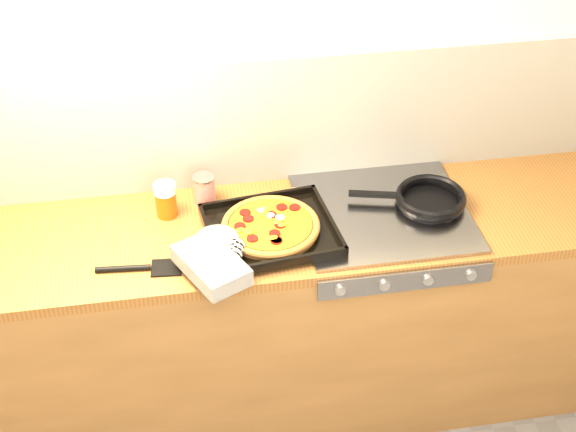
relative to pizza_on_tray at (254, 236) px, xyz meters
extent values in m
plane|color=beige|center=(0.03, 0.41, 0.30)|extent=(3.20, 0.00, 3.20)
cube|color=white|center=(0.03, 0.39, 0.20)|extent=(3.20, 0.02, 0.50)
cube|color=olive|center=(0.03, 0.11, -0.52)|extent=(3.20, 0.60, 0.86)
cube|color=brown|center=(0.03, 0.11, -0.07)|extent=(3.20, 0.60, 0.04)
cube|color=gray|center=(0.48, -0.19, -0.10)|extent=(0.60, 0.03, 0.08)
cylinder|color=#A5A5AA|center=(0.26, -0.21, -0.10)|extent=(0.04, 0.02, 0.04)
cylinder|color=#A5A5AA|center=(0.41, -0.21, -0.10)|extent=(0.04, 0.02, 0.04)
cylinder|color=#A5A5AA|center=(0.56, -0.21, -0.10)|extent=(0.04, 0.02, 0.04)
cylinder|color=#A5A5AA|center=(0.71, -0.21, -0.10)|extent=(0.04, 0.02, 0.04)
cube|color=gray|center=(0.48, 0.11, -0.04)|extent=(0.60, 0.56, 0.02)
cube|color=black|center=(0.06, 0.04, -0.02)|extent=(0.48, 0.43, 0.01)
cube|color=black|center=(0.04, 0.23, -0.01)|extent=(0.43, 0.06, 0.02)
cube|color=black|center=(0.08, -0.14, -0.01)|extent=(0.43, 0.06, 0.02)
cube|color=black|center=(0.27, 0.07, -0.01)|extent=(0.06, 0.38, 0.02)
cube|color=black|center=(-0.15, 0.02, -0.01)|extent=(0.06, 0.38, 0.02)
cylinder|color=olive|center=(0.06, 0.04, -0.01)|extent=(0.36, 0.36, 0.02)
torus|color=olive|center=(0.06, 0.04, 0.00)|extent=(0.38, 0.38, 0.03)
cylinder|color=orange|center=(0.06, 0.04, 0.01)|extent=(0.32, 0.32, 0.01)
cylinder|color=maroon|center=(0.09, 0.03, 0.01)|extent=(0.04, 0.04, 0.01)
cylinder|color=maroon|center=(-0.02, 0.12, 0.01)|extent=(0.04, 0.04, 0.01)
cylinder|color=maroon|center=(0.07, -0.05, 0.01)|extent=(0.04, 0.04, 0.01)
cylinder|color=maroon|center=(-0.04, 0.04, 0.01)|extent=(0.04, 0.04, 0.01)
cylinder|color=maroon|center=(0.12, 0.13, 0.01)|extent=(0.04, 0.04, 0.01)
cylinder|color=maroon|center=(0.07, 0.09, 0.01)|extent=(0.04, 0.04, 0.01)
cylinder|color=maroon|center=(-0.01, -0.03, 0.01)|extent=(0.04, 0.04, 0.01)
cylinder|color=maroon|center=(0.16, 0.12, 0.01)|extent=(0.04, 0.04, 0.01)
cylinder|color=maroon|center=(0.07, -0.05, 0.01)|extent=(0.04, 0.04, 0.01)
cylinder|color=maroon|center=(0.07, -0.01, 0.01)|extent=(0.04, 0.04, 0.01)
cylinder|color=maroon|center=(-0.01, 0.08, 0.01)|extent=(0.04, 0.04, 0.01)
ellipsoid|color=yellow|center=(-0.02, 0.02, 0.01)|extent=(0.04, 0.03, 0.01)
ellipsoid|color=yellow|center=(-0.04, 0.02, 0.01)|extent=(0.04, 0.03, 0.01)
ellipsoid|color=yellow|center=(0.05, 0.09, 0.01)|extent=(0.04, 0.03, 0.01)
ellipsoid|color=yellow|center=(0.04, 0.13, 0.01)|extent=(0.04, 0.03, 0.01)
ellipsoid|color=yellow|center=(0.06, -0.04, 0.01)|extent=(0.04, 0.03, 0.01)
ellipsoid|color=yellow|center=(0.10, 0.03, 0.01)|extent=(0.04, 0.03, 0.01)
ellipsoid|color=yellow|center=(0.09, 0.04, 0.01)|extent=(0.04, 0.03, 0.01)
ellipsoid|color=yellow|center=(-0.01, 0.01, 0.01)|extent=(0.04, 0.03, 0.01)
ellipsoid|color=yellow|center=(0.06, 0.12, 0.01)|extent=(0.04, 0.03, 0.01)
ellipsoid|color=silver|center=(0.04, 0.13, 0.01)|extent=(0.04, 0.04, 0.01)
ellipsoid|color=silver|center=(0.07, 0.09, 0.01)|extent=(0.04, 0.04, 0.01)
ellipsoid|color=silver|center=(0.10, 0.07, 0.01)|extent=(0.04, 0.04, 0.01)
cube|color=black|center=(-0.16, -0.14, 0.01)|extent=(0.25, 0.30, 0.06)
ellipsoid|color=black|center=(-0.13, -0.02, 0.01)|extent=(0.17, 0.17, 0.06)
cylinder|color=black|center=(-0.08, -0.10, 0.01)|extent=(0.09, 0.12, 0.06)
cylinder|color=black|center=(0.66, 0.12, -0.03)|extent=(0.28, 0.28, 0.01)
torus|color=black|center=(0.66, 0.12, 0.00)|extent=(0.31, 0.31, 0.03)
cube|color=black|center=(0.46, 0.17, 0.00)|extent=(0.18, 0.06, 0.02)
cylinder|color=#970E0C|center=(-0.14, 0.28, 0.01)|extent=(0.10, 0.10, 0.10)
cylinder|color=#B2B2B7|center=(-0.14, 0.28, 0.07)|extent=(0.11, 0.11, 0.01)
cylinder|color=#B2B2B7|center=(-0.14, 0.28, -0.04)|extent=(0.11, 0.11, 0.01)
cylinder|color=#D84E0C|center=(-0.28, 0.23, 0.00)|extent=(0.09, 0.09, 0.10)
cylinder|color=silver|center=(-0.28, 0.23, 0.07)|extent=(0.10, 0.10, 0.03)
cylinder|color=#B97F4E|center=(0.05, 0.28, -0.04)|extent=(0.26, 0.04, 0.02)
ellipsoid|color=#B97F4E|center=(0.19, 0.29, -0.04)|extent=(0.06, 0.04, 0.02)
cube|color=black|center=(-0.30, -0.07, -0.04)|extent=(0.11, 0.09, 0.01)
cylinder|color=black|center=(-0.44, -0.05, -0.04)|extent=(0.18, 0.03, 0.02)
camera|label=1|loc=(-0.23, -2.10, 1.69)|focal=50.00mm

